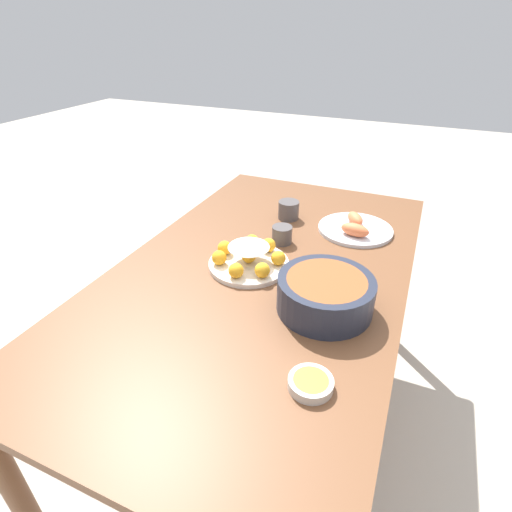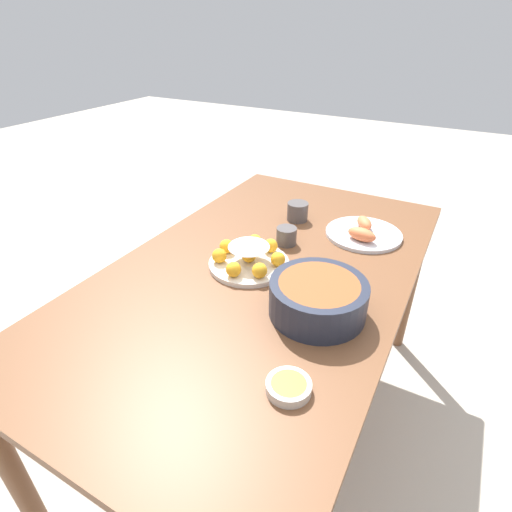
# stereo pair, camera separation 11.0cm
# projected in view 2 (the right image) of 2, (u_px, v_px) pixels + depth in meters

# --- Properties ---
(ground_plane) EXTENTS (12.00, 12.00, 0.00)m
(ground_plane) POSITION_uv_depth(u_px,v_px,m) (261.00, 416.00, 1.73)
(ground_plane) COLOR #B2A899
(dining_table) EXTENTS (1.60, 0.92, 0.77)m
(dining_table) POSITION_uv_depth(u_px,v_px,m) (263.00, 289.00, 1.38)
(dining_table) COLOR brown
(dining_table) RESTS_ON ground_plane
(cake_plate) EXTENTS (0.27, 0.27, 0.08)m
(cake_plate) POSITION_uv_depth(u_px,v_px,m) (249.00, 258.00, 1.32)
(cake_plate) COLOR silver
(cake_plate) RESTS_ON dining_table
(serving_bowl) EXTENTS (0.27, 0.27, 0.10)m
(serving_bowl) POSITION_uv_depth(u_px,v_px,m) (318.00, 297.00, 1.10)
(serving_bowl) COLOR #232838
(serving_bowl) RESTS_ON dining_table
(sauce_bowl) EXTENTS (0.10, 0.10, 0.02)m
(sauce_bowl) POSITION_uv_depth(u_px,v_px,m) (289.00, 386.00, 0.88)
(sauce_bowl) COLOR beige
(sauce_bowl) RESTS_ON dining_table
(seafood_platter) EXTENTS (0.29, 0.29, 0.06)m
(seafood_platter) POSITION_uv_depth(u_px,v_px,m) (363.00, 233.00, 1.51)
(seafood_platter) COLOR silver
(seafood_platter) RESTS_ON dining_table
(cup_near) EXTENTS (0.08, 0.08, 0.07)m
(cup_near) POSITION_uv_depth(u_px,v_px,m) (298.00, 211.00, 1.62)
(cup_near) COLOR #4C4747
(cup_near) RESTS_ON dining_table
(cup_far) EXTENTS (0.07, 0.07, 0.06)m
(cup_far) POSITION_uv_depth(u_px,v_px,m) (287.00, 236.00, 1.45)
(cup_far) COLOR #4C4747
(cup_far) RESTS_ON dining_table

